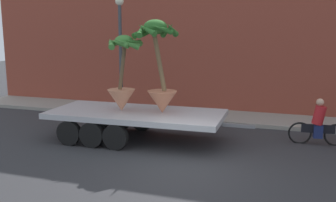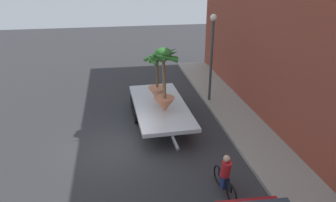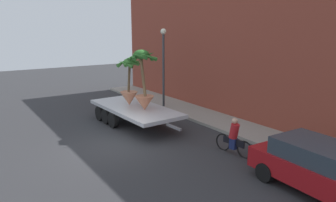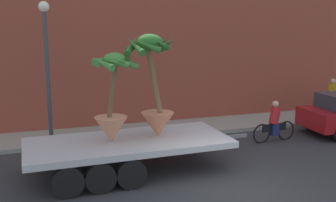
% 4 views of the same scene
% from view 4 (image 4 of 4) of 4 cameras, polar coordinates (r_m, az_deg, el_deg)
% --- Properties ---
extents(ground_plane, '(60.00, 60.00, 0.00)m').
position_cam_4_polar(ground_plane, '(10.73, 9.30, -12.53)').
color(ground_plane, '#2D2D30').
extents(sidewalk, '(24.00, 2.20, 0.15)m').
position_cam_4_polar(sidewalk, '(16.05, -0.79, -4.09)').
color(sidewalk, gray).
rests_on(sidewalk, ground).
extents(building_facade, '(24.00, 1.20, 8.80)m').
position_cam_4_polar(building_facade, '(17.12, -2.57, 11.49)').
color(building_facade, brown).
rests_on(building_facade, ground).
extents(flatbed_trailer, '(6.82, 2.69, 0.98)m').
position_cam_4_polar(flatbed_trailer, '(11.56, -6.83, -6.64)').
color(flatbed_trailer, '#B7BABF').
rests_on(flatbed_trailer, ground).
extents(potted_palm_rear, '(1.50, 1.36, 3.00)m').
position_cam_4_polar(potted_palm_rear, '(11.51, -2.03, 1.63)').
color(potted_palm_rear, '#C17251').
rests_on(potted_palm_rear, flatbed_trailer).
extents(potted_palm_middle, '(1.33, 1.34, 2.51)m').
position_cam_4_polar(potted_palm_middle, '(11.14, -7.94, -0.44)').
color(potted_palm_middle, tan).
rests_on(potted_palm_middle, flatbed_trailer).
extents(cyclist, '(1.84, 0.38, 1.54)m').
position_cam_4_polar(cyclist, '(15.10, 14.96, -3.12)').
color(cyclist, black).
rests_on(cyclist, ground).
extents(pedestrian_near_gate, '(0.36, 0.36, 1.71)m').
position_cam_4_polar(pedestrian_near_gate, '(19.21, 22.36, 0.55)').
color(pedestrian_near_gate, black).
rests_on(pedestrian_near_gate, sidewalk).
extents(street_lamp, '(0.36, 0.36, 4.83)m').
position_cam_4_polar(street_lamp, '(14.02, -16.96, 6.34)').
color(street_lamp, '#383D42').
rests_on(street_lamp, sidewalk).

